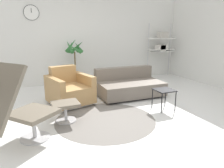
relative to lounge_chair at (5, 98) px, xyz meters
name	(u,v)px	position (x,y,z in m)	size (l,w,h in m)	color
ground_plane	(109,112)	(1.76, 0.84, -0.76)	(12.00, 12.00, 0.00)	white
wall_back	(74,36)	(1.76, 3.55, 0.64)	(12.00, 0.09, 2.80)	silver
round_rug	(105,120)	(1.54, 0.49, -0.76)	(1.81, 1.81, 0.01)	slate
lounge_chair	(5,98)	(0.00, 0.00, 0.00)	(1.24, 1.17, 1.28)	#BCBCC1
ottoman	(66,107)	(0.88, 0.72, -0.51)	(0.47, 0.40, 0.35)	#BCBCC1
armchair_red	(69,91)	(1.15, 1.63, -0.46)	(1.00, 1.03, 0.80)	silver
couch_low	(129,86)	(2.62, 1.67, -0.53)	(1.55, 0.97, 0.66)	black
side_table	(164,92)	(2.84, 0.54, -0.40)	(0.37, 0.37, 0.42)	black
potted_plant	(75,65)	(1.64, 3.11, -0.17)	(0.57, 0.59, 1.35)	brown
shelf_unit	(161,44)	(4.62, 3.22, 0.34)	(0.93, 0.28, 1.78)	#BCBCC1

